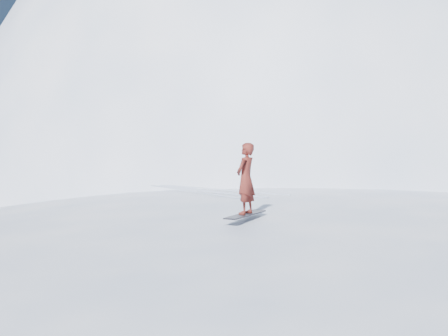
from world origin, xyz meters
name	(u,v)px	position (x,y,z in m)	size (l,w,h in m)	color
ground	(338,290)	(0.00, 0.00, 0.00)	(400.00, 400.00, 0.00)	white
near_ridge	(296,263)	(1.00, 3.00, 0.00)	(36.00, 28.00, 4.80)	white
summit_peak	(310,186)	(22.00, 26.00, 0.00)	(60.00, 56.00, 56.00)	white
peak_shoulder	(241,199)	(10.00, 20.00, 0.00)	(28.00, 24.00, 18.00)	white
wind_bumps	(276,275)	(-0.56, 2.12, 0.00)	(16.00, 14.40, 1.00)	white
snowboard	(246,214)	(-3.27, -0.16, 2.41)	(1.70, 0.32, 0.03)	black
snowboarder	(246,178)	(-3.27, -0.16, 3.29)	(0.63, 0.41, 1.73)	maroon
board_tracks	(206,190)	(-1.09, 5.60, 2.42)	(2.54, 5.98, 0.04)	silver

